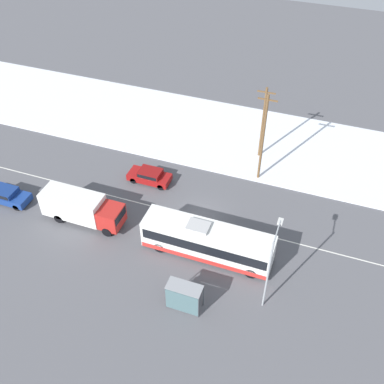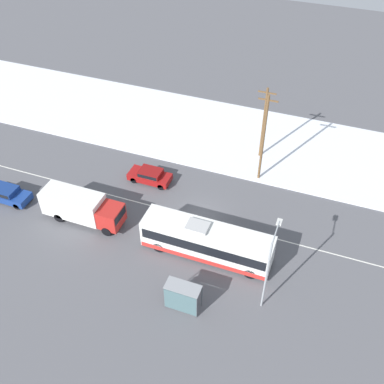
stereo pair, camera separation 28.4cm
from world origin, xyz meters
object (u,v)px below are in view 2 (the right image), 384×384
object	(u,v)px
utility_pole_snowlot	(264,123)
streetlamp	(270,262)
utility_pole_roadside	(263,138)
pedestrian_at_stop	(179,285)
bus_shelter	(182,296)
parked_car_near_truck	(6,193)
sedan_car	(150,175)
city_bus	(207,241)
box_truck	(81,206)

from	to	relation	value
utility_pole_snowlot	streetlamp	bearing A→B (deg)	-75.06
utility_pole_roadside	utility_pole_snowlot	bearing A→B (deg)	102.44
pedestrian_at_stop	bus_shelter	size ratio (longest dim) A/B	0.67
parked_car_near_truck	utility_pole_roadside	distance (m)	24.85
sedan_car	parked_car_near_truck	bearing A→B (deg)	31.74
sedan_car	utility_pole_snowlot	size ratio (longest dim) A/B	0.52
pedestrian_at_stop	bus_shelter	bearing A→B (deg)	-60.74
sedan_car	utility_pole_roadside	distance (m)	11.63
pedestrian_at_stop	bus_shelter	xyz separation A→B (m)	(0.67, -1.20, 0.59)
sedan_car	streetlamp	distance (m)	17.44
city_bus	bus_shelter	xyz separation A→B (m)	(0.06, -5.77, 0.14)
utility_pole_roadside	utility_pole_snowlot	xyz separation A→B (m)	(-0.80, 3.64, -0.68)
bus_shelter	parked_car_near_truck	bearing A→B (deg)	164.63
city_bus	sedan_car	distance (m)	10.89
streetlamp	sedan_car	bearing A→B (deg)	144.80
sedan_car	city_bus	bearing A→B (deg)	140.15
streetlamp	utility_pole_snowlot	bearing A→B (deg)	104.94
city_bus	bus_shelter	bearing A→B (deg)	-89.43
bus_shelter	utility_pole_snowlot	bearing A→B (deg)	87.76
city_bus	utility_pole_snowlot	xyz separation A→B (m)	(0.86, 14.81, 2.70)
box_truck	bus_shelter	world-z (taller)	box_truck
city_bus	utility_pole_snowlot	bearing A→B (deg)	86.67
city_bus	box_truck	bearing A→B (deg)	-179.89
box_truck	parked_car_near_truck	xyz separation A→B (m)	(-8.18, -0.23, -0.80)
bus_shelter	utility_pole_roadside	size ratio (longest dim) A/B	0.28
sedan_car	parked_car_near_truck	size ratio (longest dim) A/B	0.91
sedan_car	parked_car_near_truck	world-z (taller)	parked_car_near_truck
city_bus	utility_pole_roadside	world-z (taller)	utility_pole_roadside
parked_car_near_truck	streetlamp	xyz separation A→B (m)	(25.59, -2.60, 3.72)
city_bus	pedestrian_at_stop	xyz separation A→B (m)	(-0.61, -4.57, -0.46)
parked_car_near_truck	streetlamp	world-z (taller)	streetlamp
city_bus	streetlamp	world-z (taller)	streetlamp
pedestrian_at_stop	utility_pole_roadside	xyz separation A→B (m)	(2.28, 15.74, 3.84)
sedan_car	utility_pole_roadside	bearing A→B (deg)	-157.21
box_truck	streetlamp	bearing A→B (deg)	-9.24
city_bus	bus_shelter	world-z (taller)	city_bus
streetlamp	utility_pole_snowlot	xyz separation A→B (m)	(-4.71, 17.66, -0.26)
sedan_car	pedestrian_at_stop	size ratio (longest dim) A/B	2.41
parked_car_near_truck	box_truck	bearing A→B (deg)	1.62
box_truck	utility_pole_snowlot	xyz separation A→B (m)	(12.69, 14.83, 2.66)
sedan_car	bus_shelter	distance (m)	15.28
parked_car_near_truck	utility_pole_snowlot	distance (m)	25.97
pedestrian_at_stop	utility_pole_snowlot	world-z (taller)	utility_pole_snowlot
parked_car_near_truck	sedan_car	bearing A→B (deg)	31.74
box_truck	utility_pole_snowlot	world-z (taller)	utility_pole_snowlot
parked_car_near_truck	utility_pole_snowlot	bearing A→B (deg)	35.82
sedan_car	box_truck	bearing A→B (deg)	63.49
utility_pole_roadside	utility_pole_snowlot	distance (m)	3.79
utility_pole_roadside	sedan_car	bearing A→B (deg)	-157.21
pedestrian_at_stop	sedan_car	bearing A→B (deg)	123.82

